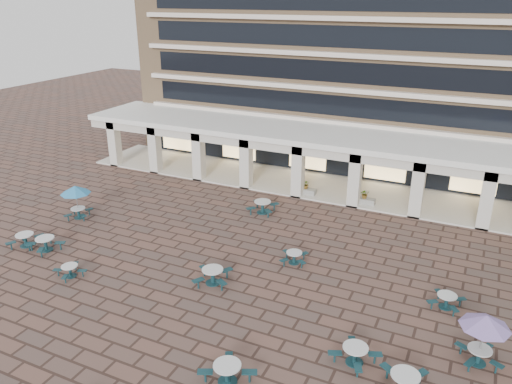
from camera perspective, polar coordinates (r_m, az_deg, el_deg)
ground at (r=26.26m, az=-0.68°, el=-10.54°), size 120.00×120.00×0.00m
apartment_building at (r=46.46m, az=13.93°, el=19.44°), size 40.00×15.50×25.20m
retail_arcade at (r=37.73m, az=9.18°, el=4.50°), size 42.00×6.60×4.40m
picnic_table_0 at (r=32.75m, az=-24.88°, el=-4.89°), size 2.05×2.05×0.78m
picnic_table_2 at (r=20.43m, az=-3.30°, el=-19.82°), size 2.23×2.23×0.83m
picnic_table_3 at (r=21.62m, az=11.26°, el=-17.63°), size 2.14×2.14×0.79m
picnic_table_4 at (r=34.86m, az=-19.94°, el=0.11°), size 1.98×1.98×2.28m
picnic_table_5 at (r=28.53m, az=-20.49°, el=-8.35°), size 1.76×1.76×0.65m
picnic_table_7 at (r=20.77m, az=16.64°, el=-20.05°), size 2.13×2.13×0.84m
picnic_table_8 at (r=31.74m, az=-22.93°, el=-5.37°), size 2.11×2.11×0.80m
picnic_table_9 at (r=26.23m, az=-4.97°, el=-9.40°), size 2.20×2.20×0.84m
picnic_table_10 at (r=28.07m, az=4.38°, el=-7.36°), size 1.72×1.72×0.67m
picnic_table_11 at (r=22.22m, az=24.74°, el=-13.46°), size 2.00×2.00×2.31m
picnic_table_12 at (r=34.09m, az=0.76°, el=-1.59°), size 2.03×2.03×0.86m
picnic_table_13 at (r=26.01m, az=20.95°, el=-11.45°), size 1.77×1.77×0.70m
planter_left at (r=37.32m, az=5.72°, el=0.30°), size 1.50×0.60×1.16m
planter_right at (r=36.22m, az=12.30°, el=-0.79°), size 1.50×0.71×1.17m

